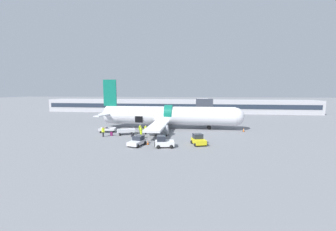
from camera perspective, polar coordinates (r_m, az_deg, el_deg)
name	(u,v)px	position (r m, az deg, el deg)	size (l,w,h in m)	color
ground_plane	(159,131)	(43.87, -2.40, -4.24)	(500.00, 500.00, 0.00)	slate
terminal_strip	(176,106)	(82.25, 2.33, 2.66)	(104.52, 8.78, 5.00)	#B2B2B7
jet_bridge_stub	(203,105)	(52.96, 9.79, 2.83)	(3.82, 13.08, 6.62)	#4C4C51
airplane	(167,116)	(46.02, -0.31, -0.10)	(33.03, 26.41, 10.98)	silver
baggage_tug_lead	(198,140)	(32.88, 8.43, -6.76)	(2.66, 3.15, 1.68)	yellow
baggage_tug_mid	(164,142)	(31.07, -1.23, -7.41)	(3.18, 2.48, 1.77)	white
baggage_tug_rear	(137,141)	(32.47, -8.52, -7.08)	(2.62, 3.56, 1.43)	silver
baggage_cart_loading	(126,132)	(40.77, -11.46, -4.42)	(4.25, 2.81, 1.08)	silver
baggage_cart_queued	(108,130)	(43.92, -16.37, -3.85)	(4.26, 2.40, 1.03)	silver
ground_crew_loader_a	(146,129)	(40.55, -6.19, -3.85)	(0.59, 0.54, 1.75)	black
ground_crew_loader_b	(140,129)	(40.75, -7.73, -3.75)	(0.58, 0.60, 1.85)	#2D2D33
ground_crew_driver	(103,132)	(39.74, -17.54, -4.27)	(0.65, 0.50, 1.85)	#2D2D33
ground_crew_supervisor	(151,128)	(42.22, -4.65, -3.57)	(0.38, 0.54, 1.54)	black
ground_crew_helper	(141,131)	(39.60, -7.47, -4.25)	(0.55, 0.36, 1.60)	#1E2338
ground_crew_marshal	(141,134)	(36.96, -7.48, -5.04)	(0.51, 0.51, 1.60)	black
suitcase_on_tarmac_upright	(132,135)	(38.40, -9.84, -5.41)	(0.53, 0.43, 0.77)	black
suitcase_on_tarmac_spare	(111,134)	(40.36, -15.39, -4.90)	(0.46, 0.30, 0.86)	#721951
safety_cone_nose	(244,130)	(45.62, 20.22, -3.75)	(0.44, 0.44, 0.79)	black
safety_cone_engine_left	(148,143)	(32.78, -5.59, -7.46)	(0.44, 0.44, 0.69)	black
safety_cone_wingtip	(167,133)	(39.51, -0.14, -4.96)	(0.54, 0.54, 0.72)	black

